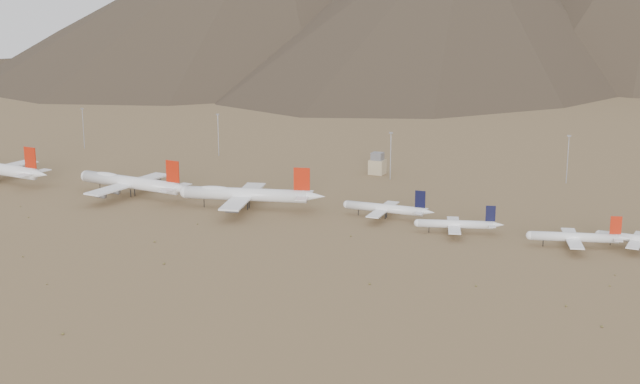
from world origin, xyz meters
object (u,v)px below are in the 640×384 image
at_px(widebody_centre, 131,182).
at_px(control_tower, 377,165).
at_px(narrowbody_b, 458,224).
at_px(narrowbody_a, 387,208).
at_px(widebody_east, 246,194).

relative_size(widebody_centre, control_tower, 5.79).
distance_m(narrowbody_b, control_tower, 120.40).
bearing_deg(widebody_centre, narrowbody_b, 5.79).
relative_size(widebody_centre, narrowbody_a, 1.62).
height_order(narrowbody_b, control_tower, narrowbody_b).
xyz_separation_m(widebody_centre, widebody_east, (64.09, 1.21, 0.00)).
distance_m(narrowbody_a, control_tower, 93.22).
height_order(widebody_centre, widebody_east, widebody_east).
bearing_deg(control_tower, widebody_centre, -133.57).
bearing_deg(narrowbody_a, widebody_east, -172.02).
height_order(widebody_east, narrowbody_b, widebody_east).
height_order(widebody_centre, control_tower, widebody_centre).
distance_m(widebody_centre, control_tower, 135.23).
xyz_separation_m(widebody_centre, control_tower, (93.19, 97.97, -1.81)).
height_order(narrowbody_a, control_tower, narrowbody_a).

